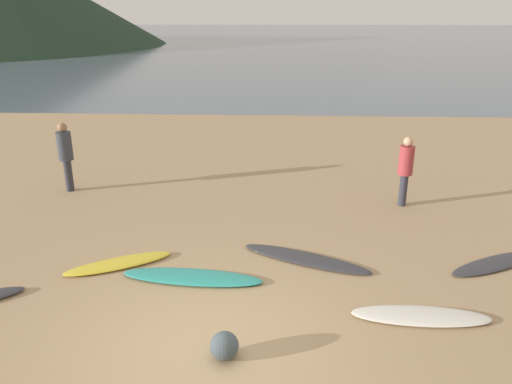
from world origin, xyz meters
TOP-DOWN VIEW (x-y plane):
  - ground_plane at (0.00, 10.00)m, footprint 120.00×120.00m
  - ocean_water at (0.00, 65.42)m, footprint 140.00×100.00m
  - surfboard_1 at (-1.86, 2.27)m, footprint 1.90×1.32m
  - surfboard_2 at (-0.46, 1.85)m, footprint 2.46×0.78m
  - surfboard_3 at (1.50, 2.62)m, footprint 2.45×1.45m
  - surfboard_4 at (3.12, 0.87)m, footprint 2.07×0.62m
  - surfboard_5 at (4.88, 2.59)m, footprint 1.99×1.34m
  - person_0 at (3.85, 5.43)m, footprint 0.33×0.33m
  - person_1 at (-4.23, 6.05)m, footprint 0.35×0.35m
  - beach_rock_near at (0.30, -0.15)m, footprint 0.38×0.38m

SIDE VIEW (x-z plane):
  - ground_plane at x=0.00m, z-range -0.20..0.00m
  - ocean_water at x=0.00m, z-range 0.00..0.00m
  - surfboard_5 at x=4.88m, z-range 0.00..0.07m
  - surfboard_3 at x=1.50m, z-range 0.00..0.07m
  - surfboard_1 at x=-1.86m, z-range 0.00..0.09m
  - surfboard_2 at x=-0.46m, z-range 0.00..0.09m
  - surfboard_4 at x=3.12m, z-range 0.00..0.09m
  - beach_rock_near at x=0.30m, z-range 0.00..0.38m
  - person_0 at x=3.85m, z-range 0.15..1.77m
  - person_1 at x=-4.23m, z-range 0.15..1.88m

